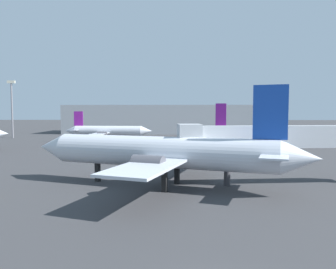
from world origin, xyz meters
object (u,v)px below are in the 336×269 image
jet_bridge (275,138)px  light_mast_left (12,105)px  airplane_far_right (107,131)px  airplane_at_gate (163,152)px  airplane_far_left (269,132)px

jet_bridge → light_mast_left: size_ratio=1.35×
airplane_far_right → jet_bridge: airplane_far_right is taller
airplane_at_gate → airplane_far_left: airplane_at_gate is taller
jet_bridge → light_mast_left: bearing=-51.7°
airplane_at_gate → light_mast_left: 80.31m
jet_bridge → light_mast_left: light_mast_left is taller
jet_bridge → light_mast_left: (-61.15, 61.87, 4.74)m
airplane_far_left → jet_bridge: size_ratio=1.32×
airplane_far_right → light_mast_left: size_ratio=1.35×
airplane_far_right → jet_bridge: size_ratio=1.00×
airplane_at_gate → airplane_far_right: (-16.64, 48.63, -0.67)m
light_mast_left → airplane_at_gate: bearing=-52.3°
airplane_at_gate → jet_bridge: airplane_at_gate is taller
airplane_far_left → light_mast_left: bearing=177.3°
airplane_far_left → light_mast_left: (-72.06, 19.45, 6.82)m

